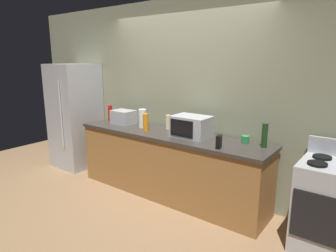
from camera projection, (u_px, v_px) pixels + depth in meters
ground_plane at (150, 205)px, 3.88m from camera, size 8.00×8.00×0.00m
back_wall at (185, 97)px, 4.21m from camera, size 6.40×0.10×2.70m
counter_run at (168, 164)px, 4.09m from camera, size 2.84×0.64×0.90m
refrigerator at (75, 116)px, 5.19m from camera, size 0.72×0.73×1.80m
stove_range at (329, 206)px, 2.91m from camera, size 0.60×0.61×1.08m
microwave at (191, 126)px, 3.79m from camera, size 0.48×0.35×0.27m
toaster_oven at (124, 117)px, 4.54m from camera, size 0.34×0.26×0.21m
paper_towel_roll at (143, 118)px, 4.29m from camera, size 0.12×0.12×0.27m
cordless_phone at (219, 142)px, 3.31m from camera, size 0.08×0.12×0.15m
bottle_wine at (265, 135)px, 3.32m from camera, size 0.07×0.07×0.28m
bottle_dish_soap at (146, 122)px, 4.09m from camera, size 0.08×0.08×0.24m
bottle_hot_sauce at (110, 113)px, 4.75m from camera, size 0.07×0.07×0.26m
bottle_hand_soap at (168, 122)px, 4.20m from camera, size 0.07×0.07×0.20m
mug_green at (245, 140)px, 3.51m from camera, size 0.09×0.09×0.09m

